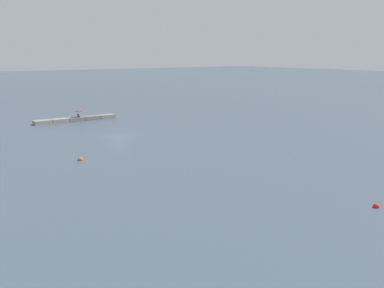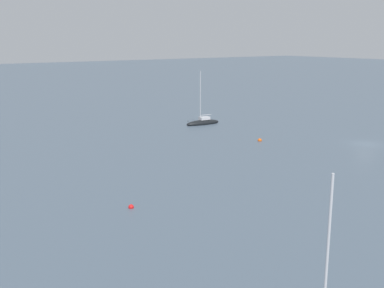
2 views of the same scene
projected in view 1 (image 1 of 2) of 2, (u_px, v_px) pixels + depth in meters
The scene contains 6 objects.
ground_plane at pixel (119, 136), 61.43m from camera, with size 500.00×500.00×0.00m, color #475666.
seawall_pier at pixel (76, 119), 75.00m from camera, with size 14.59×1.91×0.68m.
person_seated_grey_left at pixel (78, 116), 75.00m from camera, with size 0.40×0.60×0.73m.
umbrella_open_red at pixel (78, 111), 74.87m from camera, with size 1.37×1.37×1.29m.
mooring_buoy_mid at pixel (376, 207), 32.93m from camera, with size 0.47×0.47×0.47m.
mooring_buoy_far at pixel (80, 160), 47.43m from camera, with size 0.58×0.58×0.58m.
Camera 1 is at (26.47, 55.22, 11.75)m, focal length 39.60 mm.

